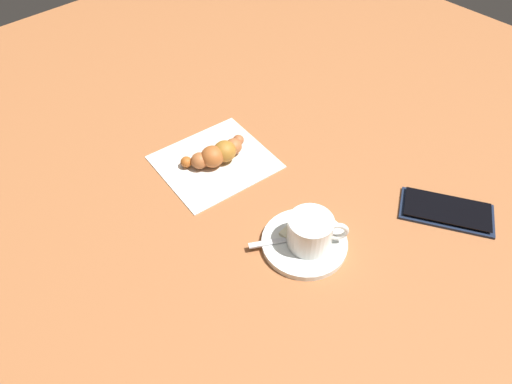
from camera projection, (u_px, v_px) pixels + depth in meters
The scene contains 8 objects.
ground_plane at pixel (259, 203), 0.82m from camera, with size 1.80×1.80×0.00m, color #9F5D34.
saucer at pixel (304, 243), 0.75m from camera, with size 0.13×0.13×0.01m, color white.
espresso_cup at pixel (311, 231), 0.73m from camera, with size 0.08×0.08×0.05m.
teaspoon at pixel (305, 236), 0.75m from camera, with size 0.08×0.12×0.01m.
sugar_packet at pixel (294, 227), 0.76m from camera, with size 0.06×0.02×0.01m, color beige.
napkin at pixel (215, 162), 0.88m from camera, with size 0.18×0.20×0.00m, color silver.
croissant at pixel (218, 153), 0.87m from camera, with size 0.07×0.14×0.04m.
cell_phone at pixel (447, 211), 0.80m from camera, with size 0.17×0.14×0.01m.
Camera 1 is at (0.40, -0.37, 0.61)m, focal length 33.63 mm.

